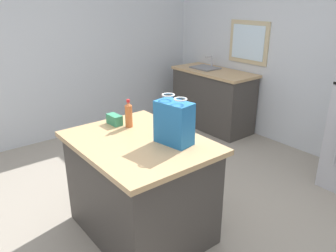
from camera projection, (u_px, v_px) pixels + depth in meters
name	position (u px, v px, depth m)	size (l,w,h in m)	color
ground	(156.00, 217.00, 3.18)	(5.97, 5.97, 0.00)	#9E9384
back_wall	(314.00, 53.00, 4.15)	(4.98, 0.13, 2.59)	silver
left_wall	(46.00, 48.00, 4.53)	(0.10, 4.93, 2.59)	silver
kitchen_island	(140.00, 187.00, 2.86)	(1.20, 0.93, 0.87)	#423D38
sink_counter	(212.00, 98.00, 5.23)	(1.32, 0.60, 1.09)	#423D38
shopping_bag	(174.00, 122.00, 2.59)	(0.31, 0.21, 0.38)	#236BAD
small_box	(114.00, 120.00, 3.02)	(0.16, 0.08, 0.09)	#388E66
bottle	(129.00, 115.00, 2.94)	(0.06, 0.06, 0.25)	#C66633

